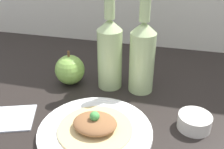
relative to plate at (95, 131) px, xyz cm
name	(u,v)px	position (x,y,z in cm)	size (l,w,h in cm)	color
ground_plane	(130,138)	(7.63, 2.90, -2.88)	(180.00, 110.00, 4.00)	black
plate	(95,131)	(0.00, 0.00, 0.00)	(25.85, 25.85, 1.67)	white
plated_food	(95,125)	(0.00, 0.00, 1.78)	(16.84, 16.84, 4.80)	#D6BC7F
cider_bottle_left	(110,51)	(-2.21, 21.50, 10.20)	(6.97, 6.97, 28.22)	#B7D18E
cider_bottle_right	(142,55)	(6.91, 21.50, 10.20)	(6.97, 6.97, 28.22)	#B7D18E
apple	(70,70)	(-14.09, 20.14, 3.52)	(8.80, 8.80, 10.48)	#84B74C
napkin	(5,118)	(-23.06, -0.44, -0.48)	(16.62, 14.24, 0.80)	#B7BCC6
dipping_bowl	(194,122)	(21.60, 7.78, 0.89)	(7.68, 7.68, 3.54)	silver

